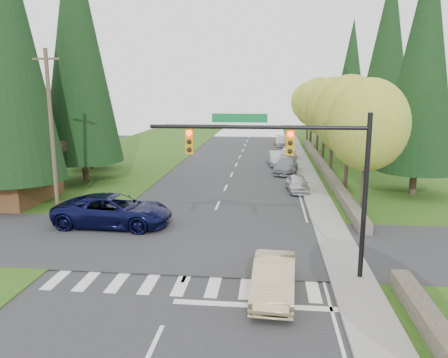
% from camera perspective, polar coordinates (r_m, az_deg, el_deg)
% --- Properties ---
extents(ground, '(120.00, 120.00, 0.00)m').
position_cam_1_polar(ground, '(15.24, -8.14, -18.65)').
color(ground, '#28282B').
rests_on(ground, ground).
extents(grass_east, '(14.00, 110.00, 0.06)m').
position_cam_1_polar(grass_east, '(34.97, 21.77, -1.86)').
color(grass_east, '#274712').
rests_on(grass_east, ground).
extents(grass_west, '(14.00, 110.00, 0.06)m').
position_cam_1_polar(grass_west, '(37.40, -20.18, -0.91)').
color(grass_west, '#274712').
rests_on(grass_west, ground).
extents(cross_street, '(120.00, 8.00, 0.10)m').
position_cam_1_polar(cross_street, '(22.36, -3.15, -8.43)').
color(cross_street, '#28282B').
rests_on(cross_street, ground).
extents(sidewalk_east, '(1.80, 80.00, 0.13)m').
position_cam_1_polar(sidewalk_east, '(35.73, 11.46, -0.92)').
color(sidewalk_east, gray).
rests_on(sidewalk_east, ground).
extents(curb_east, '(0.20, 80.00, 0.13)m').
position_cam_1_polar(curb_east, '(35.66, 10.10, -0.89)').
color(curb_east, gray).
rests_on(curb_east, ground).
extents(stone_wall_north, '(0.70, 40.00, 0.70)m').
position_cam_1_polar(stone_wall_north, '(43.67, 12.73, 1.66)').
color(stone_wall_north, '#4C4438').
rests_on(stone_wall_north, ground).
extents(traffic_signal, '(8.70, 0.37, 6.80)m').
position_cam_1_polar(traffic_signal, '(17.47, 9.12, 2.68)').
color(traffic_signal, black).
rests_on(traffic_signal, ground).
extents(utility_pole, '(1.60, 0.24, 10.00)m').
position_cam_1_polar(utility_pole, '(28.01, -21.57, 5.64)').
color(utility_pole, '#473828').
rests_on(utility_pole, ground).
extents(decid_tree_0, '(4.80, 4.80, 8.37)m').
position_cam_1_polar(decid_tree_0, '(27.45, 18.30, 6.71)').
color(decid_tree_0, '#38281C').
rests_on(decid_tree_0, ground).
extents(decid_tree_1, '(5.20, 5.20, 8.80)m').
position_cam_1_polar(decid_tree_1, '(34.31, 16.03, 8.03)').
color(decid_tree_1, '#38281C').
rests_on(decid_tree_1, ground).
extents(decid_tree_2, '(5.00, 5.00, 8.82)m').
position_cam_1_polar(decid_tree_2, '(41.18, 14.09, 8.83)').
color(decid_tree_2, '#38281C').
rests_on(decid_tree_2, ground).
extents(decid_tree_3, '(5.00, 5.00, 8.55)m').
position_cam_1_polar(decid_tree_3, '(48.14, 13.05, 8.90)').
color(decid_tree_3, '#38281C').
rests_on(decid_tree_3, ground).
extents(decid_tree_4, '(5.40, 5.40, 9.18)m').
position_cam_1_polar(decid_tree_4, '(55.09, 12.29, 9.65)').
color(decid_tree_4, '#38281C').
rests_on(decid_tree_4, ground).
extents(decid_tree_5, '(4.80, 4.80, 8.30)m').
position_cam_1_polar(decid_tree_5, '(62.05, 11.39, 9.38)').
color(decid_tree_5, '#38281C').
rests_on(decid_tree_5, ground).
extents(decid_tree_6, '(5.20, 5.20, 8.86)m').
position_cam_1_polar(decid_tree_6, '(69.01, 10.95, 9.87)').
color(decid_tree_6, '#38281C').
rests_on(decid_tree_6, ground).
extents(conifer_w_a, '(6.12, 6.12, 19.80)m').
position_cam_1_polar(conifer_w_a, '(31.52, -26.52, 16.13)').
color(conifer_w_a, '#38281C').
rests_on(conifer_w_a, ground).
extents(conifer_w_b, '(5.44, 5.44, 17.80)m').
position_cam_1_polar(conifer_w_b, '(36.41, -27.06, 13.72)').
color(conifer_w_b, '#38281C').
rests_on(conifer_w_b, ground).
extents(conifer_w_c, '(6.46, 6.46, 20.80)m').
position_cam_1_polar(conifer_w_c, '(38.18, -18.64, 16.46)').
color(conifer_w_c, '#38281C').
rests_on(conifer_w_c, ground).
extents(conifer_w_e, '(5.78, 5.78, 18.80)m').
position_cam_1_polar(conifer_w_e, '(44.38, -17.70, 14.45)').
color(conifer_w_e, '#38281C').
rests_on(conifer_w_e, ground).
extents(conifer_e_a, '(5.44, 5.44, 17.80)m').
position_cam_1_polar(conifer_e_a, '(34.49, 24.65, 14.11)').
color(conifer_e_a, '#38281C').
rests_on(conifer_e_a, ground).
extents(conifer_e_b, '(6.12, 6.12, 19.80)m').
position_cam_1_polar(conifer_e_b, '(48.27, 20.55, 14.59)').
color(conifer_e_b, '#38281C').
rests_on(conifer_e_b, ground).
extents(conifer_e_c, '(5.10, 5.10, 16.80)m').
position_cam_1_polar(conifer_e_c, '(61.69, 16.26, 12.63)').
color(conifer_e_c, '#38281C').
rests_on(conifer_e_c, ground).
extents(sedan_champagne, '(1.76, 4.47, 1.45)m').
position_cam_1_polar(sedan_champagne, '(16.85, 6.53, -12.75)').
color(sedan_champagne, tan).
rests_on(sedan_champagne, ground).
extents(suv_navy, '(6.69, 3.24, 1.83)m').
position_cam_1_polar(suv_navy, '(25.59, -14.21, -4.04)').
color(suv_navy, black).
rests_on(suv_navy, ground).
extents(parked_car_a, '(1.78, 3.84, 1.27)m').
position_cam_1_polar(parked_car_a, '(33.77, 9.58, -0.58)').
color(parked_car_a, silver).
rests_on(parked_car_a, ground).
extents(parked_car_b, '(2.57, 5.16, 1.44)m').
position_cam_1_polar(parked_car_b, '(41.13, 8.13, 1.75)').
color(parked_car_b, gray).
rests_on(parked_car_b, ground).
extents(parked_car_c, '(1.90, 4.49, 1.44)m').
position_cam_1_polar(parked_car_c, '(45.20, 6.92, 2.66)').
color(parked_car_c, '#A9A9AD').
rests_on(parked_car_c, ground).
extents(parked_car_d, '(1.69, 4.16, 1.42)m').
position_cam_1_polar(parked_car_d, '(50.10, 8.44, 3.47)').
color(parked_car_d, silver).
rests_on(parked_car_d, ground).
extents(parked_car_e, '(2.04, 4.61, 1.31)m').
position_cam_1_polar(parked_car_e, '(61.46, 7.54, 4.92)').
color(parked_car_e, silver).
rests_on(parked_car_e, ground).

